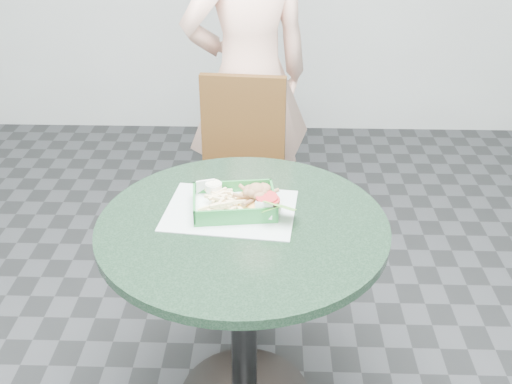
{
  "coord_description": "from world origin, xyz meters",
  "views": [
    {
      "loc": [
        0.09,
        -1.53,
        1.75
      ],
      "look_at": [
        0.04,
        0.1,
        0.82
      ],
      "focal_mm": 42.0,
      "sensor_mm": 36.0,
      "label": 1
    }
  ],
  "objects_px": {
    "dining_chair": "(243,169)",
    "sauce_ramekin": "(217,191)",
    "food_basket": "(234,211)",
    "diner_person": "(249,56)",
    "cafe_table": "(243,272)",
    "crab_sandwich": "(257,201)"
  },
  "relations": [
    {
      "from": "cafe_table",
      "to": "food_basket",
      "type": "relative_size",
      "value": 3.5
    },
    {
      "from": "diner_person",
      "to": "crab_sandwich",
      "type": "distance_m",
      "value": 1.03
    },
    {
      "from": "diner_person",
      "to": "dining_chair",
      "type": "bearing_deg",
      "value": 63.17
    },
    {
      "from": "food_basket",
      "to": "crab_sandwich",
      "type": "bearing_deg",
      "value": 3.42
    },
    {
      "from": "dining_chair",
      "to": "sauce_ramekin",
      "type": "bearing_deg",
      "value": -89.08
    },
    {
      "from": "sauce_ramekin",
      "to": "food_basket",
      "type": "bearing_deg",
      "value": -48.23
    },
    {
      "from": "dining_chair",
      "to": "diner_person",
      "type": "bearing_deg",
      "value": 91.31
    },
    {
      "from": "cafe_table",
      "to": "sauce_ramekin",
      "type": "relative_size",
      "value": 16.72
    },
    {
      "from": "dining_chair",
      "to": "crab_sandwich",
      "type": "relative_size",
      "value": 7.46
    },
    {
      "from": "sauce_ramekin",
      "to": "crab_sandwich",
      "type": "bearing_deg",
      "value": -26.19
    },
    {
      "from": "food_basket",
      "to": "sauce_ramekin",
      "type": "xyz_separation_m",
      "value": [
        -0.06,
        0.07,
        0.03
      ]
    },
    {
      "from": "dining_chair",
      "to": "sauce_ramekin",
      "type": "distance_m",
      "value": 0.72
    },
    {
      "from": "diner_person",
      "to": "cafe_table",
      "type": "bearing_deg",
      "value": 68.14
    },
    {
      "from": "food_basket",
      "to": "sauce_ramekin",
      "type": "bearing_deg",
      "value": 131.77
    },
    {
      "from": "cafe_table",
      "to": "food_basket",
      "type": "bearing_deg",
      "value": 113.06
    },
    {
      "from": "food_basket",
      "to": "diner_person",
      "type": "bearing_deg",
      "value": 89.76
    },
    {
      "from": "dining_chair",
      "to": "sauce_ramekin",
      "type": "height_order",
      "value": "dining_chair"
    },
    {
      "from": "dining_chair",
      "to": "crab_sandwich",
      "type": "distance_m",
      "value": 0.79
    },
    {
      "from": "diner_person",
      "to": "sauce_ramekin",
      "type": "bearing_deg",
      "value": 62.9
    },
    {
      "from": "dining_chair",
      "to": "sauce_ramekin",
      "type": "relative_size",
      "value": 17.46
    },
    {
      "from": "diner_person",
      "to": "food_basket",
      "type": "relative_size",
      "value": 7.5
    },
    {
      "from": "food_basket",
      "to": "dining_chair",
      "type": "bearing_deg",
      "value": 91.07
    }
  ]
}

